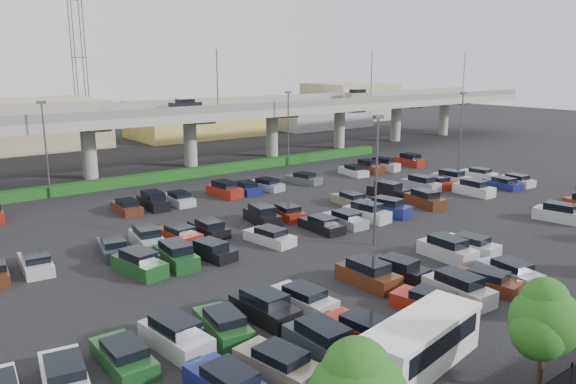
% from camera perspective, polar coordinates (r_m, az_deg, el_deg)
% --- Properties ---
extents(ground, '(280.00, 280.00, 0.00)m').
position_cam_1_polar(ground, '(50.90, 2.21, -3.13)').
color(ground, black).
extents(overpass, '(150.00, 13.00, 15.80)m').
position_cam_1_polar(overpass, '(76.54, -13.47, 7.31)').
color(overpass, gray).
rests_on(overpass, ground).
extents(hedge, '(66.00, 1.60, 1.10)m').
position_cam_1_polar(hedge, '(71.26, -10.74, 1.81)').
color(hedge, '#133D11').
rests_on(hedge, ground).
extents(shuttle_bus, '(7.75, 3.74, 2.39)m').
position_cam_1_polar(shuttle_bus, '(28.28, 13.38, -14.47)').
color(shuttle_bus, white).
rests_on(shuttle_bus, ground).
extents(parked_cars, '(60.41, 41.59, 1.67)m').
position_cam_1_polar(parked_cars, '(48.10, 4.97, -3.35)').
color(parked_cars, navy).
rests_on(parked_cars, ground).
extents(light_poles, '(66.90, 48.38, 10.30)m').
position_cam_1_polar(light_poles, '(48.63, -2.99, 3.64)').
color(light_poles, '#444449').
rests_on(light_poles, ground).
extents(distant_buildings, '(138.00, 24.00, 9.00)m').
position_cam_1_polar(distant_buildings, '(109.03, -13.84, 7.21)').
color(distant_buildings, gray).
rests_on(distant_buildings, ground).
extents(comm_tower, '(2.40, 2.40, 30.00)m').
position_cam_1_polar(comm_tower, '(117.00, -20.50, 12.98)').
color(comm_tower, '#444449').
rests_on(comm_tower, ground).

